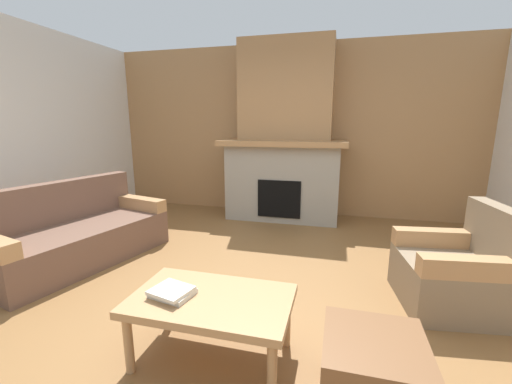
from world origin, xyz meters
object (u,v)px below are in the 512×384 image
fireplace (284,144)px  ottoman (373,374)px  armchair (457,272)px  coffee_table (211,305)px  couch (76,235)px

fireplace → ottoman: bearing=-72.7°
armchair → ottoman: size_ratio=1.64×
armchair → coffee_table: size_ratio=0.85×
fireplace → armchair: (1.82, -2.20, -0.87)m
fireplace → couch: 3.06m
fireplace → coffee_table: bearing=-88.1°
couch → armchair: 3.73m
armchair → couch: bearing=-179.5°
fireplace → coffee_table: fireplace is taller
armchair → coffee_table: armchair is taller
couch → ottoman: couch is taller
couch → fireplace: bearing=49.5°
fireplace → ottoman: 3.70m
fireplace → ottoman: size_ratio=5.19×
ottoman → fireplace: bearing=107.3°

